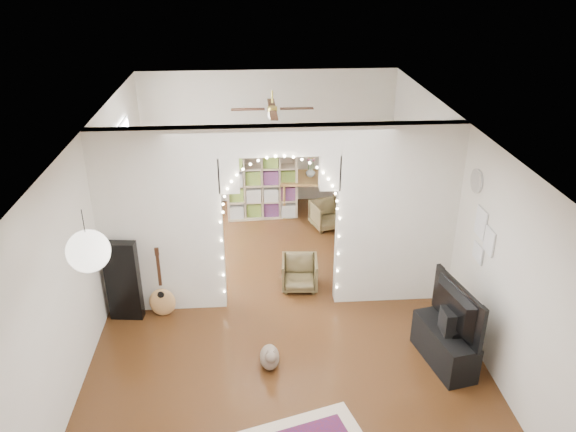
{
  "coord_description": "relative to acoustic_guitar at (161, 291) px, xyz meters",
  "views": [
    {
      "loc": [
        -0.39,
        -7.03,
        4.75
      ],
      "look_at": [
        0.13,
        0.3,
        1.26
      ],
      "focal_mm": 35.0,
      "sensor_mm": 36.0,
      "label": 1
    }
  ],
  "objects": [
    {
      "name": "acoustic_guitar",
      "position": [
        0.0,
        0.0,
        0.0
      ],
      "size": [
        0.38,
        0.14,
        0.93
      ],
      "rotation": [
        0.0,
        0.0,
        -0.02
      ],
      "color": "#B9854A",
      "rests_on": "floor"
    },
    {
      "name": "wall_right",
      "position": [
        4.2,
        0.25,
        0.94
      ],
      "size": [
        0.02,
        7.5,
        2.7
      ],
      "primitive_type": "cube",
      "color": "silver",
      "rests_on": "floor"
    },
    {
      "name": "bookcase",
      "position": [
        1.52,
        3.21,
        0.29
      ],
      "size": [
        1.37,
        0.43,
        1.39
      ],
      "primitive_type": "cube",
      "rotation": [
        0.0,
        0.0,
        0.06
      ],
      "color": "tan",
      "rests_on": "floor"
    },
    {
      "name": "tabby_cat",
      "position": [
        1.47,
        -1.21,
        -0.25
      ],
      "size": [
        0.28,
        0.58,
        0.38
      ],
      "rotation": [
        0.0,
        0.0,
        0.09
      ],
      "color": "brown",
      "rests_on": "floor"
    },
    {
      "name": "ceiling",
      "position": [
        1.7,
        0.25,
        2.29
      ],
      "size": [
        5.0,
        7.5,
        0.02
      ],
      "primitive_type": "cube",
      "color": "white",
      "rests_on": "wall_back"
    },
    {
      "name": "picture_frames",
      "position": [
        4.18,
        -0.75,
        1.09
      ],
      "size": [
        0.02,
        0.5,
        0.7
      ],
      "primitive_type": null,
      "color": "white",
      "rests_on": "wall_right"
    },
    {
      "name": "dining_chair_right",
      "position": [
        2.72,
        2.66,
        -0.15
      ],
      "size": [
        0.69,
        0.7,
        0.51
      ],
      "primitive_type": "imported",
      "rotation": [
        0.0,
        0.0,
        0.3
      ],
      "color": "brown",
      "rests_on": "floor"
    },
    {
      "name": "ceiling_fan",
      "position": [
        1.7,
        2.25,
        1.99
      ],
      "size": [
        1.1,
        1.1,
        0.3
      ],
      "primitive_type": null,
      "color": "#A89338",
      "rests_on": "ceiling"
    },
    {
      "name": "wall_front",
      "position": [
        1.7,
        -3.5,
        0.94
      ],
      "size": [
        5.0,
        0.02,
        2.7
      ],
      "primitive_type": "cube",
      "color": "silver",
      "rests_on": "floor"
    },
    {
      "name": "tv",
      "position": [
        3.67,
        -1.27,
        0.4
      ],
      "size": [
        0.36,
        1.08,
        0.62
      ],
      "primitive_type": "imported",
      "rotation": [
        0.0,
        0.0,
        1.78
      ],
      "color": "black",
      "rests_on": "media_console"
    },
    {
      "name": "media_console",
      "position": [
        3.67,
        -1.27,
        -0.16
      ],
      "size": [
        0.6,
        1.06,
        0.5
      ],
      "primitive_type": "cube",
      "rotation": [
        0.0,
        0.0,
        0.21
      ],
      "color": "black",
      "rests_on": "floor"
    },
    {
      "name": "fairy_lights",
      "position": [
        1.7,
        0.12,
        1.14
      ],
      "size": [
        1.64,
        0.04,
        1.6
      ],
      "primitive_type": null,
      "color": "#FFEABF",
      "rests_on": "divider_wall"
    },
    {
      "name": "floor",
      "position": [
        1.7,
        0.25,
        -0.41
      ],
      "size": [
        7.5,
        7.5,
        0.0
      ],
      "primitive_type": "plane",
      "color": "black",
      "rests_on": "ground"
    },
    {
      "name": "dining_table",
      "position": [
        2.47,
        3.37,
        0.27
      ],
      "size": [
        1.23,
        0.85,
        0.76
      ],
      "rotation": [
        0.0,
        0.0,
        -0.04
      ],
      "color": "olive",
      "rests_on": "floor"
    },
    {
      "name": "guitar_case",
      "position": [
        -0.5,
        0.0,
        0.19
      ],
      "size": [
        0.47,
        0.2,
        1.2
      ],
      "primitive_type": "cube",
      "rotation": [
        0.0,
        0.0,
        -0.11
      ],
      "color": "black",
      "rests_on": "floor"
    },
    {
      "name": "wall_left",
      "position": [
        -0.8,
        0.25,
        0.94
      ],
      "size": [
        0.02,
        7.5,
        2.7
      ],
      "primitive_type": "cube",
      "color": "silver",
      "rests_on": "floor"
    },
    {
      "name": "floor_speaker",
      "position": [
        3.74,
        -1.31,
        -0.0
      ],
      "size": [
        0.32,
        0.29,
        0.81
      ],
      "rotation": [
        0.0,
        0.0,
        0.01
      ],
      "color": "black",
      "rests_on": "floor"
    },
    {
      "name": "window",
      "position": [
        -0.77,
        2.05,
        1.09
      ],
      "size": [
        0.04,
        1.2,
        1.4
      ],
      "primitive_type": "cube",
      "color": "white",
      "rests_on": "wall_left"
    },
    {
      "name": "wall_back",
      "position": [
        1.7,
        4.0,
        0.94
      ],
      "size": [
        5.0,
        0.02,
        2.7
      ],
      "primitive_type": "cube",
      "color": "silver",
      "rests_on": "floor"
    },
    {
      "name": "wall_clock",
      "position": [
        4.18,
        -0.35,
        1.69
      ],
      "size": [
        0.03,
        0.31,
        0.31
      ],
      "primitive_type": "cylinder",
      "rotation": [
        0.0,
        1.57,
        0.0
      ],
      "color": "white",
      "rests_on": "wall_right"
    },
    {
      "name": "dining_chair_left",
      "position": [
        2.01,
        0.6,
        -0.16
      ],
      "size": [
        0.58,
        0.59,
        0.5
      ],
      "primitive_type": "imported",
      "rotation": [
        0.0,
        0.0,
        -0.07
      ],
      "color": "brown",
      "rests_on": "floor"
    },
    {
      "name": "flower_vase",
      "position": [
        2.47,
        3.37,
        0.44
      ],
      "size": [
        0.19,
        0.19,
        0.19
      ],
      "primitive_type": "imported",
      "rotation": [
        0.0,
        0.0,
        -0.04
      ],
      "color": "white",
      "rests_on": "dining_table"
    },
    {
      "name": "divider_wall",
      "position": [
        1.7,
        0.25,
        1.02
      ],
      "size": [
        5.0,
        0.2,
        2.7
      ],
      "color": "silver",
      "rests_on": "floor"
    },
    {
      "name": "paper_lantern",
      "position": [
        -0.2,
        -2.15,
        1.84
      ],
      "size": [
        0.4,
        0.4,
        0.4
      ],
      "primitive_type": "sphere",
      "color": "white",
      "rests_on": "ceiling"
    }
  ]
}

